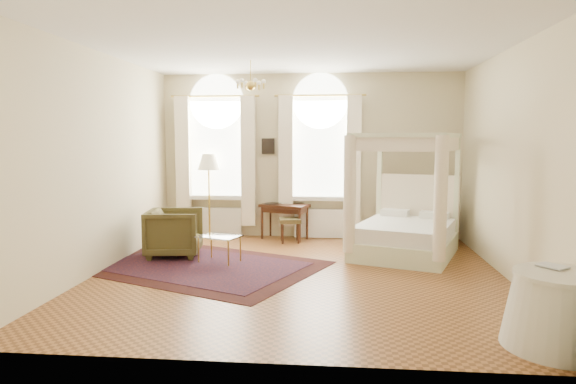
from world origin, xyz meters
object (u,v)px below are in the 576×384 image
object	(u,v)px
armchair	(174,233)
coffee_table	(219,238)
side_table	(560,311)
nightstand	(431,225)
canopy_bed	(405,229)
floor_lamp	(209,166)
writing_desk	(285,209)
stool	(290,222)

from	to	relation	value
armchair	coffee_table	bearing A→B (deg)	-120.02
armchair	coffee_table	xyz separation A→B (m)	(0.86, -0.35, -0.01)
side_table	nightstand	bearing A→B (deg)	93.70
nightstand	side_table	xyz separation A→B (m)	(0.33, -5.07, 0.03)
nightstand	armchair	world-z (taller)	armchair
canopy_bed	floor_lamp	distance (m)	4.07
coffee_table	writing_desk	bearing A→B (deg)	67.41
armchair	nightstand	bearing A→B (deg)	-77.48
writing_desk	floor_lamp	bearing A→B (deg)	180.00
canopy_bed	nightstand	bearing A→B (deg)	62.97
nightstand	side_table	bearing A→B (deg)	-86.30
armchair	floor_lamp	xyz separation A→B (m)	(0.18, 1.69, 1.04)
nightstand	side_table	size ratio (longest dim) A/B	0.61
side_table	writing_desk	bearing A→B (deg)	122.17
stool	coffee_table	world-z (taller)	stool
coffee_table	stool	bearing A→B (deg)	60.35
armchair	floor_lamp	world-z (taller)	floor_lamp
floor_lamp	canopy_bed	bearing A→B (deg)	-18.99
canopy_bed	floor_lamp	world-z (taller)	canopy_bed
canopy_bed	stool	distance (m)	2.29
writing_desk	coffee_table	world-z (taller)	writing_desk
coffee_table	side_table	world-z (taller)	side_table
nightstand	coffee_table	xyz separation A→B (m)	(-3.71, -2.05, 0.07)
nightstand	floor_lamp	bearing A→B (deg)	180.00
stool	armchair	xyz separation A→B (m)	(-1.85, -1.39, 0.02)
stool	side_table	world-z (taller)	side_table
nightstand	stool	size ratio (longest dim) A/B	1.39
writing_desk	armchair	size ratio (longest dim) A/B	1.16
stool	side_table	bearing A→B (deg)	-57.35
canopy_bed	nightstand	xyz separation A→B (m)	(0.66, 1.28, -0.15)
canopy_bed	side_table	bearing A→B (deg)	-75.42
writing_desk	side_table	size ratio (longest dim) A/B	0.97
canopy_bed	armchair	distance (m)	3.94
writing_desk	floor_lamp	size ratio (longest dim) A/B	0.61
coffee_table	side_table	distance (m)	5.04
floor_lamp	side_table	xyz separation A→B (m)	(4.72, -5.07, -1.09)
stool	writing_desk	bearing A→B (deg)	114.20
writing_desk	side_table	xyz separation A→B (m)	(3.19, -5.07, -0.24)
nightstand	canopy_bed	bearing A→B (deg)	-117.03
writing_desk	stool	distance (m)	0.40
stool	coffee_table	xyz separation A→B (m)	(-0.99, -1.74, 0.01)
nightstand	writing_desk	xyz separation A→B (m)	(-2.86, -0.00, 0.27)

